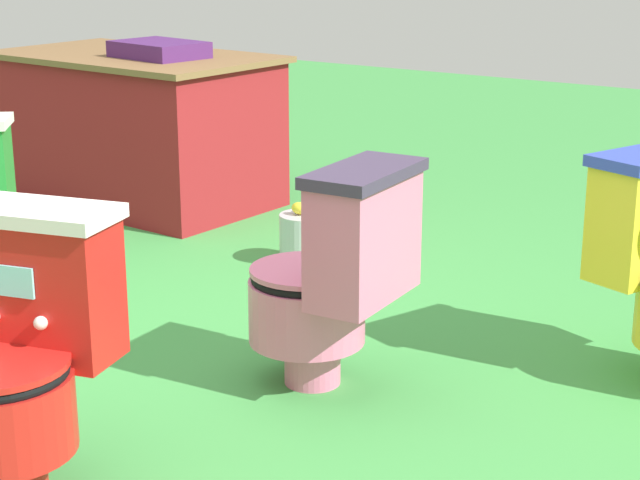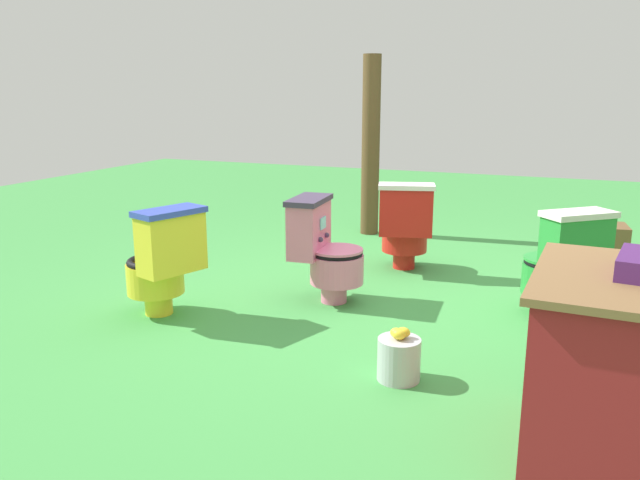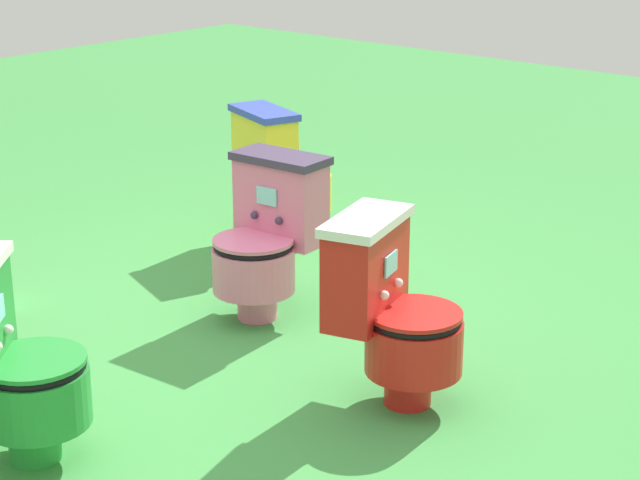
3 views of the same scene
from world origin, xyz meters
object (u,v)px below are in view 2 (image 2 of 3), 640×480
Objects in this scene: toilet_green at (562,263)px; small_crate at (602,242)px; lemon_bucket at (399,358)px; toilet_pink at (324,249)px; toilet_yellow at (163,261)px; toilet_red at (405,226)px; wooden_post at (371,146)px.

small_crate is at bearing 39.40° from toilet_green.
toilet_green is 1.45m from lemon_bucket.
toilet_pink and toilet_yellow have the same top height.
toilet_green is at bearing 94.74° from toilet_pink.
toilet_yellow reaches higher than small_crate.
toilet_red is (-0.32, -0.95, 0.00)m from toilet_pink.
toilet_pink is 1.08m from toilet_yellow.
wooden_post is at bearing -5.45° from small_crate.
lemon_bucket is at bearing 34.82° from toilet_pink.
toilet_yellow is (0.85, 0.68, 0.00)m from toilet_pink.
toilet_red is 1.00× the size of toilet_green.
small_crate is at bearing 174.55° from wooden_post.
toilet_red is 1.86× the size of small_crate.
toilet_yellow is at bearing -140.99° from toilet_red.
toilet_yellow is 0.41× the size of wooden_post.
toilet_red is 1.46m from wooden_post.
toilet_green is 1.86× the size of small_crate.
toilet_green is at bearing -120.19° from lemon_bucket.
toilet_pink and toilet_red have the same top height.
toilet_pink is 1.01m from toilet_red.
small_crate is 1.42× the size of lemon_bucket.
toilet_red is at bearing -16.21° from toilet_yellow.
toilet_green is at bearing -46.05° from toilet_red.
toilet_pink is at bearing 46.72° from small_crate.
small_crate is (-2.18, 0.21, -0.73)m from wooden_post.
toilet_pink is at bearing -124.00° from toilet_red.
toilet_yellow is at bearing 44.37° from small_crate.
toilet_yellow is 1.00× the size of toilet_red.
toilet_pink is 1.86× the size of small_crate.
small_crate is at bearing -109.07° from lemon_bucket.
toilet_pink is at bearing -31.94° from toilet_yellow.
toilet_pink is 1.54m from toilet_green.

